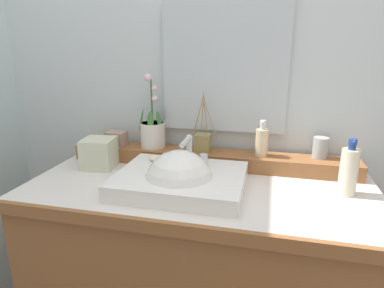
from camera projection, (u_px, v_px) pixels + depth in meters
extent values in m
cube|color=silver|center=(219.00, 64.00, 1.51)|extent=(2.84, 0.20, 2.59)
cube|color=brown|center=(198.00, 285.00, 1.38)|extent=(1.29, 0.57, 0.83)
cube|color=silver|center=(199.00, 189.00, 1.26)|extent=(1.31, 0.60, 0.04)
cube|color=brown|center=(177.00, 230.00, 0.98)|extent=(1.31, 0.02, 0.04)
cube|color=brown|center=(210.00, 158.00, 1.45)|extent=(1.23, 0.13, 0.06)
cube|color=white|center=(181.00, 181.00, 1.22)|extent=(0.46, 0.37, 0.06)
sphere|color=white|center=(179.00, 185.00, 1.21)|extent=(0.26, 0.26, 0.26)
cylinder|color=silver|center=(189.00, 150.00, 1.32)|extent=(0.02, 0.02, 0.10)
cylinder|color=silver|center=(186.00, 142.00, 1.25)|extent=(0.02, 0.11, 0.02)
sphere|color=silver|center=(189.00, 138.00, 1.30)|extent=(0.03, 0.03, 0.03)
cylinder|color=silver|center=(176.00, 156.00, 1.34)|extent=(0.03, 0.03, 0.04)
cylinder|color=silver|center=(203.00, 158.00, 1.31)|extent=(0.03, 0.03, 0.04)
ellipsoid|color=beige|center=(157.00, 159.00, 1.33)|extent=(0.07, 0.04, 0.02)
cylinder|color=silver|center=(153.00, 135.00, 1.50)|extent=(0.11, 0.11, 0.11)
cylinder|color=tan|center=(152.00, 124.00, 1.48)|extent=(0.10, 0.10, 0.01)
cylinder|color=#476B38|center=(152.00, 101.00, 1.45)|extent=(0.01, 0.01, 0.20)
ellipsoid|color=#387033|center=(150.00, 122.00, 1.43)|extent=(0.03, 0.03, 0.09)
ellipsoid|color=#387033|center=(159.00, 121.00, 1.45)|extent=(0.03, 0.04, 0.08)
ellipsoid|color=#387033|center=(141.00, 120.00, 1.47)|extent=(0.04, 0.04, 0.10)
sphere|color=beige|center=(155.00, 99.00, 1.44)|extent=(0.03, 0.03, 0.03)
sphere|color=beige|center=(155.00, 89.00, 1.42)|extent=(0.02, 0.02, 0.02)
sphere|color=beige|center=(148.00, 78.00, 1.43)|extent=(0.03, 0.03, 0.03)
cylinder|color=beige|center=(262.00, 143.00, 1.37)|extent=(0.05, 0.05, 0.11)
cylinder|color=silver|center=(263.00, 127.00, 1.35)|extent=(0.02, 0.02, 0.02)
cylinder|color=silver|center=(263.00, 123.00, 1.35)|extent=(0.02, 0.02, 0.02)
cylinder|color=silver|center=(263.00, 123.00, 1.33)|extent=(0.01, 0.03, 0.01)
cylinder|color=#9D9FA1|center=(320.00, 148.00, 1.35)|extent=(0.06, 0.06, 0.09)
cube|color=olive|center=(203.00, 143.00, 1.43)|extent=(0.06, 0.06, 0.08)
cylinder|color=#9E7A4C|center=(210.00, 117.00, 1.39)|extent=(0.07, 0.02, 0.17)
cylinder|color=#9E7A4C|center=(205.00, 114.00, 1.41)|extent=(0.02, 0.03, 0.19)
cylinder|color=#9E7A4C|center=(202.00, 118.00, 1.41)|extent=(0.02, 0.03, 0.16)
cylinder|color=#9E7A4C|center=(198.00, 116.00, 1.40)|extent=(0.04, 0.00, 0.17)
cylinder|color=#9E7A4C|center=(198.00, 118.00, 1.38)|extent=(0.04, 0.05, 0.17)
cylinder|color=#9E7A4C|center=(206.00, 121.00, 1.38)|extent=(0.04, 0.05, 0.15)
cube|color=#A28270|center=(116.00, 139.00, 1.52)|extent=(0.09, 0.07, 0.07)
cylinder|color=beige|center=(348.00, 172.00, 1.15)|extent=(0.06, 0.06, 0.17)
cylinder|color=navy|center=(352.00, 147.00, 1.13)|extent=(0.02, 0.02, 0.02)
cylinder|color=navy|center=(353.00, 142.00, 1.12)|extent=(0.03, 0.03, 0.02)
cylinder|color=navy|center=(354.00, 142.00, 1.10)|extent=(0.01, 0.03, 0.01)
cube|color=beige|center=(99.00, 153.00, 1.42)|extent=(0.14, 0.14, 0.13)
cube|color=silver|center=(224.00, 61.00, 1.39)|extent=(0.53, 0.02, 0.60)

